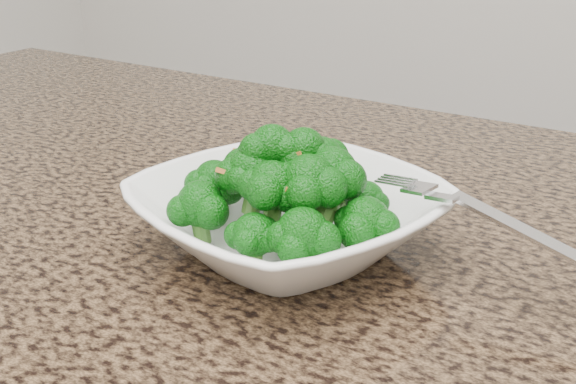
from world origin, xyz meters
The scene contains 5 objects.
granite_counter centered at (0.00, 0.30, 0.89)m, with size 1.64×1.04×0.03m, color brown.
bowl centered at (0.04, 0.37, 0.93)m, with size 0.23×0.23×0.06m, color white.
broccoli_pile centered at (0.04, 0.37, 0.99)m, with size 0.20×0.20×0.07m, color #0A580A, non-canonical shape.
garlic_topping centered at (0.04, 0.37, 1.03)m, with size 0.12×0.12×0.01m, color #B76B2C, non-canonical shape.
fork centered at (0.16, 0.40, 0.96)m, with size 0.19×0.03×0.01m, color silver, non-canonical shape.
Camera 1 is at (0.32, -0.06, 1.16)m, focal length 45.00 mm.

